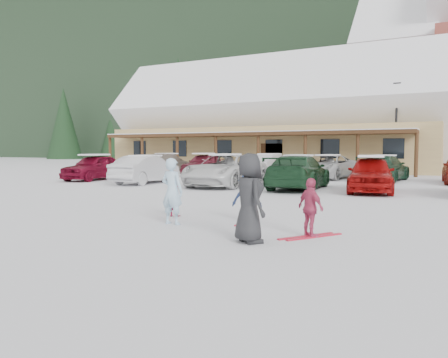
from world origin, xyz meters
The scene contains 23 objects.
ground centered at (0.00, 0.00, 0.00)m, with size 160.00×160.00×0.00m, color white.
forested_hillside centered at (0.00, 85.00, 19.00)m, with size 300.00×70.00×38.00m, color black.
day_lodge centered at (-9.00, 27.96, 3.94)m, with size 29.12×12.50×10.38m.
lamp_post centered at (2.00, 24.09, 3.62)m, with size 0.50×0.25×6.44m.
conifer_0 centered at (-26.00, 30.00, 5.69)m, with size 4.40×4.40×10.20m.
conifer_2 centered at (-30.00, 42.00, 6.83)m, with size 5.28×5.28×12.24m.
adult_skier centered at (-0.25, -0.60, 0.79)m, with size 0.58×0.38×1.58m, color #A9CFE8.
toddler_red centered at (-0.90, 0.44, 0.42)m, with size 0.41×0.32×0.85m, color #C32352.
child_navy centered at (1.18, 0.52, 0.58)m, with size 0.75×0.43×1.16m, color #182546.
skis_child_navy centered at (1.18, 0.52, 0.01)m, with size 0.20×1.40×0.03m, color #B81A30.
child_magenta centered at (3.10, -0.57, 0.60)m, with size 0.71×0.30×1.21m, color #C13C62.
skis_child_magenta centered at (3.10, -0.57, 0.01)m, with size 0.20×1.40×0.03m, color #B81A30.
bystander_dark centered at (2.20, -1.60, 0.86)m, with size 0.84×0.55×1.72m, color #252528.
parked_car_0 centered at (-12.53, 9.51, 0.73)m, with size 1.73×4.29×1.46m, color maroon.
parked_car_1 centered at (-8.39, 8.90, 0.72)m, with size 1.53×4.38×1.44m, color silver.
parked_car_2 centered at (-4.05, 9.46, 0.76)m, with size 2.53×5.49×1.53m, color silver.
parked_car_3 centered at (-0.43, 9.54, 0.75)m, with size 2.10×5.18×1.50m, color #193E23.
parked_car_4 centered at (2.65, 9.63, 0.75)m, with size 1.77×4.39×1.50m, color #A10D0C.
parked_car_7 centered at (-13.02, 17.35, 0.72)m, with size 2.02×4.97×1.44m, color gray.
parked_car_8 centered at (-9.49, 16.70, 0.74)m, with size 1.74×4.32×1.47m, color maroon.
parked_car_9 centered at (-4.76, 16.97, 0.73)m, with size 1.55×4.43×1.46m, color #B9B8BE.
parked_car_10 centered at (-0.97, 16.75, 0.71)m, with size 2.37×5.14×1.43m, color #BABABA.
parked_car_11 centered at (2.26, 16.38, 0.71)m, with size 2.00×4.92×1.43m, color #1B402B.
Camera 1 is at (5.61, -9.15, 1.80)m, focal length 35.00 mm.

